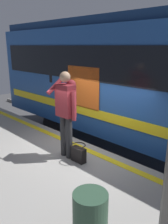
# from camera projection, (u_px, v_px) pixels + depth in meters

# --- Properties ---
(ground_plane) EXTENTS (24.09, 24.09, 0.00)m
(ground_plane) POSITION_uv_depth(u_px,v_px,m) (93.00, 182.00, 5.91)
(ground_plane) COLOR #3D3D3F
(safety_line) EXTENTS (14.93, 0.16, 0.01)m
(safety_line) POSITION_uv_depth(u_px,v_px,m) (84.00, 149.00, 5.43)
(safety_line) COLOR yellow
(safety_line) RESTS_ON platform
(track_rail_near) EXTENTS (19.81, 0.08, 0.16)m
(track_rail_near) POSITION_uv_depth(u_px,v_px,m) (123.00, 162.00, 6.78)
(track_rail_near) COLOR slate
(track_rail_near) RESTS_ON ground
(track_rail_far) EXTENTS (19.81, 0.08, 0.16)m
(track_rail_far) POSITION_uv_depth(u_px,v_px,m) (149.00, 147.00, 7.75)
(track_rail_far) COLOR slate
(track_rail_far) RESTS_ON ground
(passenger) EXTENTS (0.57, 0.55, 1.84)m
(passenger) POSITION_uv_depth(u_px,v_px,m) (66.00, 108.00, 4.78)
(passenger) COLOR #262628
(passenger) RESTS_ON platform
(handbag) EXTENTS (0.33, 0.30, 0.38)m
(handbag) POSITION_uv_depth(u_px,v_px,m) (79.00, 154.00, 4.79)
(handbag) COLOR black
(handbag) RESTS_ON platform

